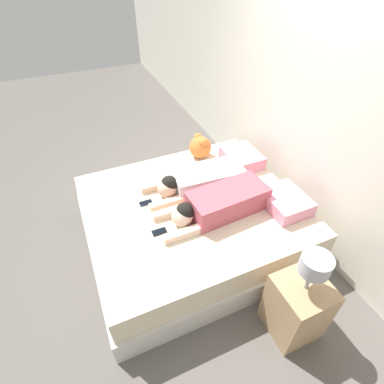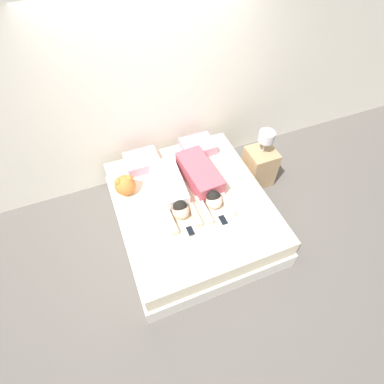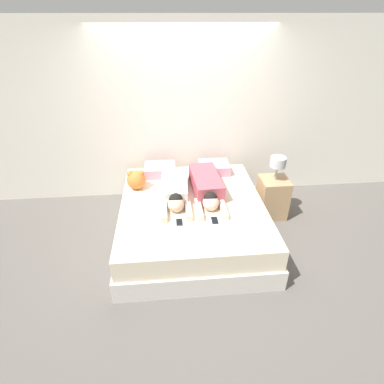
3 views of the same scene
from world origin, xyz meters
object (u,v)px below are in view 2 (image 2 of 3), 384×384
Objects in this scene: pillow_head_left at (142,161)px; plush_toy at (125,185)px; pillow_head_right at (198,146)px; nightstand at (260,165)px; person_right at (202,179)px; cell_phone_left at (190,231)px; cell_phone_right at (223,220)px; bed at (192,212)px; person_left at (171,191)px.

plush_toy is (-0.32, -0.38, 0.06)m from pillow_head_left.
nightstand is (0.81, -0.42, -0.27)m from pillow_head_right.
person_right reaches higher than cell_phone_left.
pillow_head_right reaches higher than cell_phone_left.
pillow_head_right is at bearing 64.14° from cell_phone_left.
cell_phone_right is at bearing -41.49° from plush_toy.
cell_phone_left is (-0.59, -1.22, -0.07)m from pillow_head_right.
cell_phone_right reaches higher than bed.
cell_phone_left is at bearing -113.98° from bed.
plush_toy is 0.29× the size of nightstand.
pillow_head_left is at bearing 100.21° from cell_phone_left.
pillow_head_right is 0.41× the size of person_right.
person_right reaches higher than person_left.
plush_toy is (-0.53, 0.84, 0.13)m from cell_phone_left.
person_left is at bearing -171.04° from nightstand.
pillow_head_right is at bearing 81.68° from cell_phone_right.
person_left is 0.72m from cell_phone_right.
cell_phone_left is at bearing -79.79° from pillow_head_left.
plush_toy is at bearing 149.76° from bed.
person_right is (0.21, 0.17, 0.39)m from bed.
plush_toy reaches higher than cell_phone_right.
person_right is at bearing 39.52° from bed.
cell_phone_right is at bearing -141.04° from nightstand.
nightstand is (1.93, -0.04, -0.34)m from plush_toy.
person_left is 8.17× the size of cell_phone_left.
bed is at bearing -162.62° from nightstand.
nightstand reaches higher than person_left.
pillow_head_left and pillow_head_right have the same top height.
plush_toy is at bearing -129.69° from pillow_head_left.
pillow_head_left is (-0.40, 0.80, 0.35)m from bed.
plush_toy is (-1.12, -0.38, 0.06)m from pillow_head_right.
bed is at bearing 118.48° from cell_phone_right.
nightstand reaches higher than pillow_head_left.
nightstand is at bearing -27.55° from pillow_head_right.
cell_phone_left is (-0.19, -0.42, 0.28)m from bed.
nightstand is at bearing -14.60° from pillow_head_left.
cell_phone_right is at bearing -0.11° from cell_phone_left.
cell_phone_right is at bearing -88.49° from person_right.
person_left is at bearing 143.46° from bed.
person_left reaches higher than cell_phone_left.
person_left is at bearing -27.40° from plush_toy.
plush_toy is at bearing -161.32° from pillow_head_right.
person_left is (0.19, -0.64, 0.02)m from pillow_head_left.
cell_phone_left is 1.62m from nightstand.
pillow_head_right reaches higher than cell_phone_right.
bed is 0.53m from cell_phone_left.
cell_phone_left is (-0.40, -0.59, -0.11)m from person_right.
person_left is at bearing -133.58° from pillow_head_right.
person_left reaches higher than bed.
plush_toy is at bearing 165.20° from person_right.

